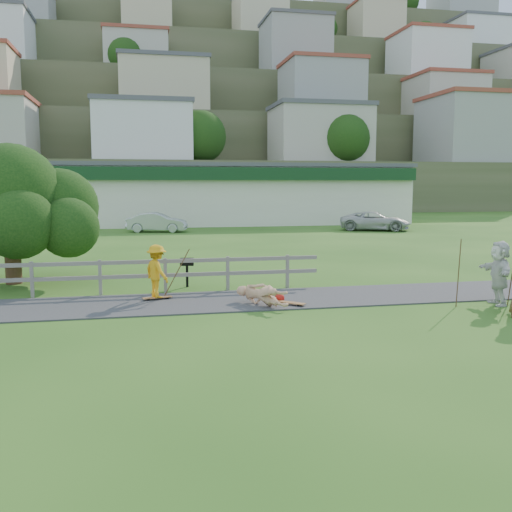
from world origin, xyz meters
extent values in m
plane|color=#295618|center=(0.00, 0.00, 0.00)|extent=(260.00, 260.00, 0.00)
cube|color=#313134|center=(0.00, 1.50, 0.02)|extent=(34.00, 3.00, 0.04)
cube|color=slate|center=(-6.00, 3.30, 0.55)|extent=(0.10, 0.10, 1.10)
cube|color=slate|center=(-4.00, 3.30, 0.55)|extent=(0.10, 0.10, 1.10)
cube|color=slate|center=(-2.00, 3.30, 0.55)|extent=(0.10, 0.10, 1.10)
cube|color=slate|center=(0.00, 3.30, 0.55)|extent=(0.10, 0.10, 1.10)
cube|color=slate|center=(2.00, 3.30, 0.55)|extent=(0.10, 0.10, 1.10)
cube|color=slate|center=(-4.50, 3.30, 1.00)|extent=(15.00, 0.08, 0.12)
cube|color=slate|center=(-4.50, 3.30, 0.55)|extent=(15.00, 0.08, 0.12)
cube|color=silver|center=(4.00, 35.00, 2.40)|extent=(32.00, 10.00, 4.80)
cube|color=#153A1C|center=(4.00, 29.80, 4.20)|extent=(32.00, 0.60, 1.00)
cube|color=#525257|center=(4.00, 35.00, 4.95)|extent=(32.50, 10.50, 0.30)
cube|color=#414C2D|center=(0.00, 55.00, 3.00)|extent=(220.00, 14.00, 6.00)
cube|color=#BCB5A5|center=(0.00, 55.00, 9.50)|extent=(10.00, 9.00, 7.00)
cube|color=#525257|center=(0.00, 55.00, 13.25)|extent=(10.40, 9.40, 0.50)
cube|color=#414C2D|center=(0.00, 68.00, 6.50)|extent=(220.00, 14.00, 13.00)
cube|color=#BCB5A5|center=(0.00, 68.00, 16.50)|extent=(10.00, 9.00, 7.00)
cube|color=#525257|center=(0.00, 68.00, 20.25)|extent=(10.40, 9.40, 0.50)
cube|color=#414C2D|center=(0.00, 81.00, 10.50)|extent=(220.00, 14.00, 21.00)
cube|color=#BCB5A5|center=(0.00, 81.00, 24.50)|extent=(10.00, 9.00, 7.00)
cube|color=#525257|center=(0.00, 81.00, 28.25)|extent=(10.40, 9.40, 0.50)
cube|color=#414C2D|center=(0.00, 94.00, 15.00)|extent=(220.00, 14.00, 30.00)
cube|color=#BCB5A5|center=(0.00, 94.00, 33.50)|extent=(10.00, 9.00, 7.00)
cube|color=#414C2D|center=(0.00, 108.00, 20.00)|extent=(220.00, 14.00, 40.00)
imported|color=orange|center=(-2.30, 2.05, 0.78)|extent=(1.01, 1.17, 1.57)
imported|color=tan|center=(0.56, 0.64, 0.33)|extent=(1.78, 1.32, 0.66)
imported|color=silver|center=(7.20, -0.50, 0.92)|extent=(0.88, 1.78, 1.84)
imported|color=#B1B5B9|center=(-1.50, 26.30, 0.70)|extent=(4.44, 2.35, 1.39)
imported|color=#B9BAB6|center=(14.24, 24.48, 0.70)|extent=(5.54, 4.03, 1.40)
sphere|color=red|center=(1.16, 0.99, 0.15)|extent=(0.29, 0.29, 0.29)
cylinder|color=#543621|center=(-1.70, 2.45, 0.84)|extent=(0.03, 0.03, 1.67)
cylinder|color=#543621|center=(5.92, -0.53, 0.96)|extent=(0.03, 0.03, 1.92)
cylinder|color=#543621|center=(7.54, -0.61, 0.84)|extent=(0.03, 0.03, 1.68)
camera|label=1|loc=(-2.80, -14.74, 3.44)|focal=40.00mm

